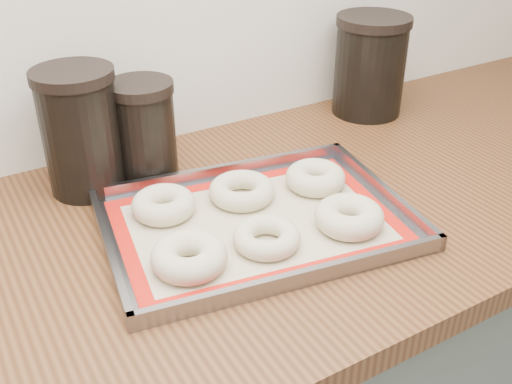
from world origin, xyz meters
TOP-DOWN VIEW (x-y plane):
  - countertop at (0.00, 1.68)m, footprint 3.06×0.68m
  - baking_tray at (-0.09, 1.64)m, footprint 0.51×0.40m
  - baking_mat at (-0.09, 1.64)m, footprint 0.46×0.35m
  - bagel_front_left at (-0.22, 1.59)m, footprint 0.11×0.11m
  - bagel_front_mid at (-0.10, 1.58)m, footprint 0.12×0.12m
  - bagel_front_right at (0.03, 1.56)m, footprint 0.12×0.12m
  - bagel_back_left at (-0.20, 1.73)m, footprint 0.11×0.11m
  - bagel_back_mid at (-0.07, 1.71)m, footprint 0.11×0.11m
  - bagel_back_right at (0.06, 1.68)m, footprint 0.12×0.12m
  - canister_left at (-0.27, 1.89)m, footprint 0.13×0.13m
  - canister_mid at (-0.17, 1.88)m, footprint 0.11×0.11m
  - canister_right at (0.35, 1.90)m, footprint 0.15×0.15m

SIDE VIEW (x-z plane):
  - countertop at x=0.00m, z-range 0.86..0.90m
  - baking_mat at x=-0.09m, z-range 0.90..0.91m
  - baking_tray at x=-0.09m, z-range 0.89..0.92m
  - bagel_front_mid at x=-0.10m, z-range 0.90..0.94m
  - bagel_back_mid at x=-0.07m, z-range 0.90..0.94m
  - bagel_back_left at x=-0.20m, z-range 0.90..0.94m
  - bagel_back_right at x=0.06m, z-range 0.90..0.94m
  - bagel_front_left at x=-0.22m, z-range 0.90..0.94m
  - bagel_front_right at x=0.03m, z-range 0.90..0.94m
  - canister_mid at x=-0.17m, z-range 0.90..1.07m
  - canister_right at x=0.35m, z-range 0.90..1.11m
  - canister_left at x=-0.27m, z-range 0.90..1.11m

